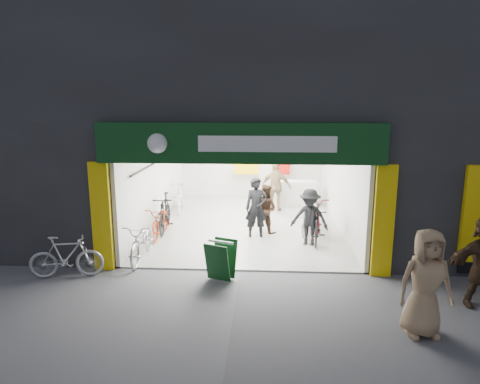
# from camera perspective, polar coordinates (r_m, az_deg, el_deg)

# --- Properties ---
(ground) EXTENTS (60.00, 60.00, 0.00)m
(ground) POSITION_cam_1_polar(r_m,az_deg,el_deg) (10.32, -0.00, -10.53)
(ground) COLOR #56565B
(ground) RESTS_ON ground
(building) EXTENTS (17.00, 10.27, 8.00)m
(building) POSITION_cam_1_polar(r_m,az_deg,el_deg) (14.51, 4.91, 13.40)
(building) COLOR #232326
(building) RESTS_ON ground
(bike_left_front) EXTENTS (0.69, 1.93, 1.01)m
(bike_left_front) POSITION_cam_1_polar(r_m,az_deg,el_deg) (11.12, -12.86, -6.37)
(bike_left_front) COLOR #A6A6AA
(bike_left_front) RESTS_ON ground
(bike_left_midfront) EXTENTS (0.70, 1.99, 1.18)m
(bike_left_midfront) POSITION_cam_1_polar(r_m,az_deg,el_deg) (13.34, -9.99, -2.79)
(bike_left_midfront) COLOR black
(bike_left_midfront) RESTS_ON ground
(bike_left_midback) EXTENTS (0.64, 1.81, 0.95)m
(bike_left_midback) POSITION_cam_1_polar(r_m,az_deg,el_deg) (12.85, -10.54, -3.90)
(bike_left_midback) COLOR #9A2C0E
(bike_left_midback) RESTS_ON ground
(bike_left_back) EXTENTS (0.76, 2.03, 1.19)m
(bike_left_back) POSITION_cam_1_polar(r_m,az_deg,el_deg) (15.66, -7.95, -0.48)
(bike_left_back) COLOR silver
(bike_left_back) RESTS_ON ground
(bike_right_front) EXTENTS (0.76, 1.84, 1.07)m
(bike_right_front) POSITION_cam_1_polar(r_m,az_deg,el_deg) (12.36, 10.24, -4.23)
(bike_right_front) COLOR black
(bike_right_front) RESTS_ON ground
(bike_right_mid) EXTENTS (0.88, 2.12, 1.09)m
(bike_right_mid) POSITION_cam_1_polar(r_m,az_deg,el_deg) (13.62, 9.73, -2.67)
(bike_right_mid) COLOR maroon
(bike_right_mid) RESTS_ON ground
(bike_right_back) EXTENTS (0.76, 1.73, 1.00)m
(bike_right_back) POSITION_cam_1_polar(r_m,az_deg,el_deg) (13.23, 8.67, -3.26)
(bike_right_back) COLOR #B3B2B7
(bike_right_back) RESTS_ON ground
(parked_bike) EXTENTS (1.71, 0.79, 0.99)m
(parked_bike) POSITION_cam_1_polar(r_m,az_deg,el_deg) (10.58, -22.16, -8.00)
(parked_bike) COLOR #B0B1B5
(parked_bike) RESTS_ON ground
(customer_a) EXTENTS (0.72, 0.53, 1.80)m
(customer_a) POSITION_cam_1_polar(r_m,az_deg,el_deg) (12.48, 2.20, -2.15)
(customer_a) COLOR black
(customer_a) RESTS_ON ground
(customer_b) EXTENTS (0.92, 0.87, 1.51)m
(customer_b) POSITION_cam_1_polar(r_m,az_deg,el_deg) (13.00, 3.40, -2.26)
(customer_b) COLOR #3A251A
(customer_b) RESTS_ON ground
(customer_c) EXTENTS (1.18, 0.90, 1.62)m
(customer_c) POSITION_cam_1_polar(r_m,az_deg,el_deg) (11.92, 9.25, -3.43)
(customer_c) COLOR black
(customer_c) RESTS_ON ground
(customer_d) EXTENTS (1.18, 0.76, 1.86)m
(customer_d) POSITION_cam_1_polar(r_m,az_deg,el_deg) (15.47, 4.83, 0.70)
(customer_d) COLOR #987F58
(customer_d) RESTS_ON ground
(pedestrian_near) EXTENTS (0.97, 0.68, 1.90)m
(pedestrian_near) POSITION_cam_1_polar(r_m,az_deg,el_deg) (8.02, 23.51, -11.07)
(pedestrian_near) COLOR #977958
(pedestrian_near) RESTS_ON ground
(sandwich_board) EXTENTS (0.75, 0.76, 0.89)m
(sandwich_board) POSITION_cam_1_polar(r_m,az_deg,el_deg) (9.70, -2.56, -8.93)
(sandwich_board) COLOR #0F3D17
(sandwich_board) RESTS_ON ground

